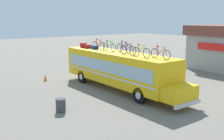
# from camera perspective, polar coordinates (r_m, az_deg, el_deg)

# --- Properties ---
(ground_plane) EXTENTS (120.00, 120.00, 0.00)m
(ground_plane) POSITION_cam_1_polar(r_m,az_deg,el_deg) (22.24, 1.06, -3.97)
(ground_plane) COLOR slate
(bus) EXTENTS (12.85, 2.63, 3.00)m
(bus) POSITION_cam_1_polar(r_m,az_deg,el_deg) (21.68, 1.45, 0.36)
(bus) COLOR yellow
(bus) RESTS_ON ground
(luggage_bag_1) EXTENTS (0.60, 0.39, 0.43)m
(luggage_bag_1) POSITION_cam_1_polar(r_m,az_deg,el_deg) (25.36, -6.01, 5.18)
(luggage_bag_1) COLOR maroon
(luggage_bag_1) RESTS_ON bus
(luggage_bag_2) EXTENTS (0.48, 0.51, 0.32)m
(luggage_bag_2) POSITION_cam_1_polar(r_m,az_deg,el_deg) (24.69, -5.11, 4.92)
(luggage_bag_2) COLOR maroon
(luggage_bag_2) RESTS_ON bus
(luggage_bag_3) EXTENTS (0.45, 0.49, 0.30)m
(luggage_bag_3) POSITION_cam_1_polar(r_m,az_deg,el_deg) (23.99, -3.59, 4.75)
(luggage_bag_3) COLOR #193899
(luggage_bag_3) RESTS_ON bus
(rooftop_bicycle_1) EXTENTS (1.81, 0.44, 0.95)m
(rooftop_bicycle_1) POSITION_cam_1_polar(r_m,az_deg,el_deg) (23.37, -2.88, 5.20)
(rooftop_bicycle_1) COLOR black
(rooftop_bicycle_1) RESTS_ON bus
(rooftop_bicycle_2) EXTENTS (1.77, 0.44, 0.90)m
(rooftop_bicycle_2) POSITION_cam_1_polar(r_m,az_deg,el_deg) (22.41, -0.60, 4.92)
(rooftop_bicycle_2) COLOR black
(rooftop_bicycle_2) RESTS_ON bus
(rooftop_bicycle_3) EXTENTS (1.75, 0.44, 0.93)m
(rooftop_bicycle_3) POSITION_cam_1_polar(r_m,az_deg,el_deg) (21.53, 2.53, 4.70)
(rooftop_bicycle_3) COLOR black
(rooftop_bicycle_3) RESTS_ON bus
(rooftop_bicycle_4) EXTENTS (1.76, 0.44, 0.96)m
(rooftop_bicycle_4) POSITION_cam_1_polar(r_m,az_deg,el_deg) (20.03, 3.38, 4.26)
(rooftop_bicycle_4) COLOR black
(rooftop_bicycle_4) RESTS_ON bus
(rooftop_bicycle_5) EXTENTS (1.76, 0.44, 0.91)m
(rooftop_bicycle_5) POSITION_cam_1_polar(r_m,az_deg,el_deg) (18.98, 6.14, 3.80)
(rooftop_bicycle_5) COLOR black
(rooftop_bicycle_5) RESTS_ON bus
(rooftop_bicycle_6) EXTENTS (1.76, 0.44, 0.88)m
(rooftop_bicycle_6) POSITION_cam_1_polar(r_m,az_deg,el_deg) (18.41, 10.12, 3.45)
(rooftop_bicycle_6) COLOR black
(rooftop_bicycle_6) RESTS_ON bus
(trash_bin) EXTENTS (0.60, 0.60, 0.83)m
(trash_bin) POSITION_cam_1_polar(r_m,az_deg,el_deg) (17.10, -10.73, -7.30)
(trash_bin) COLOR #3F3F47
(trash_bin) RESTS_ON ground
(traffic_cone) EXTENTS (0.29, 0.29, 0.61)m
(traffic_cone) POSITION_cam_1_polar(r_m,az_deg,el_deg) (25.73, -13.85, -1.55)
(traffic_cone) COLOR orange
(traffic_cone) RESTS_ON ground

